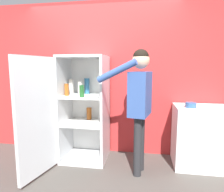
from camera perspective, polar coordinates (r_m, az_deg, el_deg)
ground_plane at (r=2.88m, az=-6.91°, el=-22.52°), size 12.00×12.00×0.00m
wall_back at (r=3.44m, az=-2.68°, el=4.92°), size 7.00×0.06×2.55m
refrigerator at (r=3.14m, az=-10.12°, el=-3.70°), size 0.90×1.32×1.65m
person at (r=2.70m, az=7.85°, el=0.10°), size 0.72×0.55×1.71m
counter at (r=3.29m, az=23.95°, el=-10.55°), size 0.76×0.58×0.91m
bowl at (r=3.04m, az=21.58°, el=-2.41°), size 0.15×0.15×0.07m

